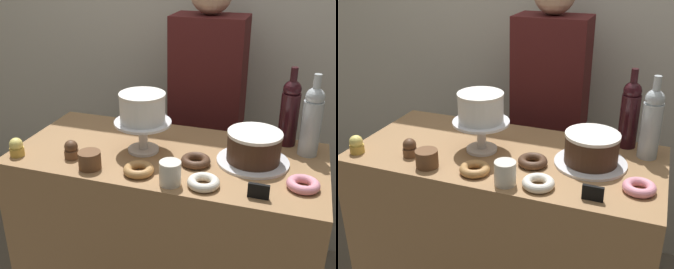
# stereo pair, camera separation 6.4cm
# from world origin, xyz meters

# --- Properties ---
(back_wall) EXTENTS (6.00, 0.05, 2.60)m
(back_wall) POSITION_xyz_m (0.00, 0.86, 1.30)
(back_wall) COLOR beige
(back_wall) RESTS_ON ground_plane
(display_counter) EXTENTS (1.22, 0.58, 0.94)m
(display_counter) POSITION_xyz_m (0.00, 0.00, 0.47)
(display_counter) COLOR #997047
(display_counter) RESTS_ON ground_plane
(cake_stand_pedestal) EXTENTS (0.23, 0.23, 0.13)m
(cake_stand_pedestal) POSITION_xyz_m (-0.10, -0.01, 1.03)
(cake_stand_pedestal) COLOR silver
(cake_stand_pedestal) RESTS_ON display_counter
(white_layer_cake) EXTENTS (0.18, 0.18, 0.11)m
(white_layer_cake) POSITION_xyz_m (-0.10, -0.01, 1.13)
(white_layer_cake) COLOR white
(white_layer_cake) RESTS_ON cake_stand_pedestal
(silver_serving_platter) EXTENTS (0.27, 0.27, 0.01)m
(silver_serving_platter) POSITION_xyz_m (0.33, 0.02, 0.95)
(silver_serving_platter) COLOR white
(silver_serving_platter) RESTS_ON display_counter
(chocolate_round_cake) EXTENTS (0.20, 0.20, 0.12)m
(chocolate_round_cake) POSITION_xyz_m (0.33, 0.02, 1.01)
(chocolate_round_cake) COLOR #3D2619
(chocolate_round_cake) RESTS_ON silver_serving_platter
(wine_bottle_clear) EXTENTS (0.08, 0.08, 0.33)m
(wine_bottle_clear) POSITION_xyz_m (0.53, 0.16, 1.08)
(wine_bottle_clear) COLOR #B2BCC1
(wine_bottle_clear) RESTS_ON display_counter
(wine_bottle_dark_red) EXTENTS (0.08, 0.08, 0.33)m
(wine_bottle_dark_red) POSITION_xyz_m (0.44, 0.24, 1.08)
(wine_bottle_dark_red) COLOR black
(wine_bottle_dark_red) RESTS_ON display_counter
(cupcake_chocolate) EXTENTS (0.06, 0.06, 0.07)m
(cupcake_chocolate) POSITION_xyz_m (-0.34, -0.16, 0.98)
(cupcake_chocolate) COLOR brown
(cupcake_chocolate) RESTS_ON display_counter
(cupcake_lemon) EXTENTS (0.06, 0.06, 0.07)m
(cupcake_lemon) POSITION_xyz_m (-0.55, -0.21, 0.98)
(cupcake_lemon) COLOR gold
(cupcake_lemon) RESTS_ON display_counter
(donut_pink) EXTENTS (0.11, 0.11, 0.03)m
(donut_pink) POSITION_xyz_m (0.52, -0.12, 0.96)
(donut_pink) COLOR pink
(donut_pink) RESTS_ON display_counter
(donut_sugar) EXTENTS (0.11, 0.11, 0.03)m
(donut_sugar) POSITION_xyz_m (0.20, -0.21, 0.96)
(donut_sugar) COLOR silver
(donut_sugar) RESTS_ON display_counter
(donut_maple) EXTENTS (0.11, 0.11, 0.03)m
(donut_maple) POSITION_xyz_m (-0.05, -0.19, 0.96)
(donut_maple) COLOR #B27F47
(donut_maple) RESTS_ON display_counter
(donut_chocolate) EXTENTS (0.11, 0.11, 0.03)m
(donut_chocolate) POSITION_xyz_m (0.13, -0.06, 0.96)
(donut_chocolate) COLOR #472D1E
(donut_chocolate) RESTS_ON display_counter
(cookie_stack) EXTENTS (0.08, 0.08, 0.07)m
(cookie_stack) POSITION_xyz_m (-0.23, -0.21, 0.97)
(cookie_stack) COLOR brown
(cookie_stack) RESTS_ON display_counter
(price_sign_chalkboard) EXTENTS (0.07, 0.01, 0.05)m
(price_sign_chalkboard) POSITION_xyz_m (0.38, -0.22, 0.97)
(price_sign_chalkboard) COLOR black
(price_sign_chalkboard) RESTS_ON display_counter
(coffee_cup_ceramic) EXTENTS (0.08, 0.08, 0.08)m
(coffee_cup_ceramic) POSITION_xyz_m (0.08, -0.23, 0.98)
(coffee_cup_ceramic) COLOR silver
(coffee_cup_ceramic) RESTS_ON display_counter
(barista_figure) EXTENTS (0.36, 0.22, 1.60)m
(barista_figure) POSITION_xyz_m (0.02, 0.58, 0.84)
(barista_figure) COLOR black
(barista_figure) RESTS_ON ground_plane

